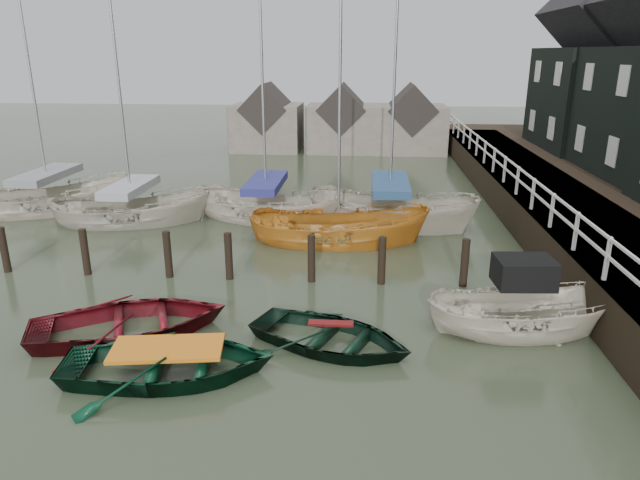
# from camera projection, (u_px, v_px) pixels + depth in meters

# --- Properties ---
(ground) EXTENTS (120.00, 120.00, 0.00)m
(ground) POSITION_uv_depth(u_px,v_px,m) (250.00, 327.00, 13.71)
(ground) COLOR #2C3622
(ground) RESTS_ON ground
(pier) EXTENTS (3.04, 32.00, 2.70)m
(pier) POSITION_uv_depth(u_px,v_px,m) (540.00, 203.00, 22.20)
(pier) COLOR black
(pier) RESTS_ON ground
(mooring_pilings) EXTENTS (13.72, 0.22, 1.80)m
(mooring_pilings) POSITION_uv_depth(u_px,v_px,m) (232.00, 263.00, 16.48)
(mooring_pilings) COLOR black
(mooring_pilings) RESTS_ON ground
(far_sheds) EXTENTS (14.00, 4.08, 4.39)m
(far_sheds) POSITION_uv_depth(u_px,v_px,m) (339.00, 123.00, 37.66)
(far_sheds) COLOR #665B51
(far_sheds) RESTS_ON ground
(rowboat_red) EXTENTS (5.34, 4.66, 0.92)m
(rowboat_red) POSITION_uv_depth(u_px,v_px,m) (132.00, 334.00, 13.37)
(rowboat_red) COLOR #530B11
(rowboat_red) RESTS_ON ground
(rowboat_green) EXTENTS (4.66, 3.63, 0.88)m
(rowboat_green) POSITION_uv_depth(u_px,v_px,m) (170.00, 376.00, 11.65)
(rowboat_green) COLOR black
(rowboat_green) RESTS_ON ground
(rowboat_dkgreen) EXTENTS (4.50, 3.92, 0.78)m
(rowboat_dkgreen) POSITION_uv_depth(u_px,v_px,m) (331.00, 346.00, 12.81)
(rowboat_dkgreen) COLOR black
(rowboat_dkgreen) RESTS_ON ground
(motorboat) EXTENTS (4.54, 1.98, 2.64)m
(motorboat) POSITION_uv_depth(u_px,v_px,m) (519.00, 329.00, 13.42)
(motorboat) COLOR beige
(motorboat) RESTS_ON ground
(sailboat_a) EXTENTS (6.39, 3.54, 10.10)m
(sailboat_a) POSITION_uv_depth(u_px,v_px,m) (133.00, 221.00, 22.12)
(sailboat_a) COLOR #B9B09E
(sailboat_a) RESTS_ON ground
(sailboat_b) EXTENTS (6.75, 4.30, 11.76)m
(sailboat_b) POSITION_uv_depth(u_px,v_px,m) (267.00, 217.00, 22.56)
(sailboat_b) COLOR beige
(sailboat_b) RESTS_ON ground
(sailboat_c) EXTENTS (6.29, 2.53, 11.05)m
(sailboat_c) POSITION_uv_depth(u_px,v_px,m) (338.00, 241.00, 19.92)
(sailboat_c) COLOR orange
(sailboat_c) RESTS_ON ground
(sailboat_d) EXTENTS (7.25, 4.79, 13.18)m
(sailboat_d) POSITION_uv_depth(u_px,v_px,m) (389.00, 222.00, 21.93)
(sailboat_d) COLOR beige
(sailboat_d) RESTS_ON ground
(sailboat_e) EXTENTS (7.11, 4.99, 10.47)m
(sailboat_e) POSITION_uv_depth(u_px,v_px,m) (51.00, 210.00, 23.67)
(sailboat_e) COLOR beige
(sailboat_e) RESTS_ON ground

